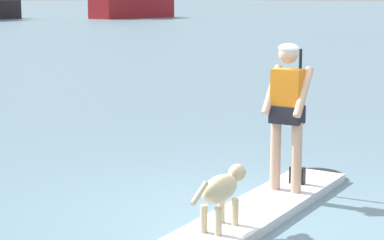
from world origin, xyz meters
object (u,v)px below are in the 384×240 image
(paddleboard, at_px, (270,204))
(person_paddler, at_px, (288,107))
(dog, at_px, (222,189))
(moored_boat_outer, at_px, (131,2))

(paddleboard, bearing_deg, person_paddler, 11.30)
(dog, xyz_separation_m, moored_boat_outer, (42.32, 47.39, 1.05))
(paddleboard, height_order, moored_boat_outer, moored_boat_outer)
(paddleboard, distance_m, moored_boat_outer, 62.69)
(paddleboard, relative_size, person_paddler, 2.25)
(paddleboard, xyz_separation_m, person_paddler, (0.42, 0.08, 1.02))
(person_paddler, xyz_separation_m, dog, (-1.48, -0.30, -0.59))
(moored_boat_outer, bearing_deg, paddleboard, -131.17)
(moored_boat_outer, bearing_deg, dog, -131.76)
(person_paddler, height_order, moored_boat_outer, moored_boat_outer)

